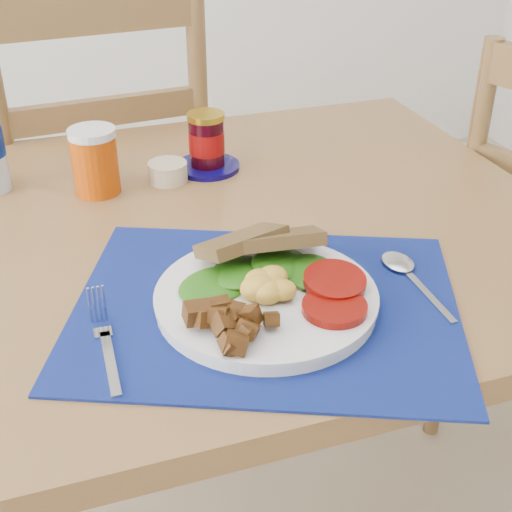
{
  "coord_description": "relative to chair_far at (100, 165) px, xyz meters",
  "views": [
    {
      "loc": [
        -0.09,
        -0.74,
        1.27
      ],
      "look_at": [
        0.16,
        0.0,
        0.8
      ],
      "focal_mm": 50.0,
      "sensor_mm": 36.0,
      "label": 1
    }
  ],
  "objects": [
    {
      "name": "juice_glass",
      "position": [
        -0.05,
        -0.42,
        0.18
      ],
      "size": [
        0.08,
        0.08,
        0.1
      ],
      "primitive_type": "cylinder",
      "color": "#B03D04",
      "rests_on": "table"
    },
    {
      "name": "jam_on_saucer",
      "position": [
        0.15,
        -0.39,
        0.18
      ],
      "size": [
        0.12,
        0.12,
        0.1
      ],
      "color": "#090449",
      "rests_on": "table"
    },
    {
      "name": "ramekin",
      "position": [
        0.07,
        -0.42,
        0.15
      ],
      "size": [
        0.07,
        0.07,
        0.03
      ],
      "primitive_type": "cylinder",
      "color": "#C2AD8E",
      "rests_on": "table"
    },
    {
      "name": "fork",
      "position": [
        -0.1,
        -0.85,
        0.14
      ],
      "size": [
        0.02,
        0.17,
        0.0
      ],
      "rotation": [
        0.0,
        0.0,
        -0.03
      ],
      "color": "#B2B5BA",
      "rests_on": "placemat"
    },
    {
      "name": "table",
      "position": [
        -0.05,
        -0.59,
        0.05
      ],
      "size": [
        1.4,
        0.9,
        0.75
      ],
      "color": "brown",
      "rests_on": "ground"
    },
    {
      "name": "placemat",
      "position": [
        0.11,
        -0.83,
        0.13
      ],
      "size": [
        0.59,
        0.54,
        0.0
      ],
      "primitive_type": "cube",
      "rotation": [
        0.0,
        0.0,
        -0.4
      ],
      "color": "black",
      "rests_on": "table"
    },
    {
      "name": "breakfast_plate",
      "position": [
        0.1,
        -0.83,
        0.16
      ],
      "size": [
        0.28,
        0.28,
        0.07
      ],
      "rotation": [
        0.0,
        0.0,
        0.14
      ],
      "color": "silver",
      "rests_on": "placemat"
    },
    {
      "name": "chair_far",
      "position": [
        0.0,
        0.0,
        0.0
      ],
      "size": [
        0.49,
        0.47,
        1.24
      ],
      "rotation": [
        0.0,
        0.0,
        3.22
      ],
      "color": "#53351E",
      "rests_on": "ground"
    },
    {
      "name": "spoon",
      "position": [
        0.31,
        -0.83,
        0.14
      ],
      "size": [
        0.04,
        0.17,
        0.01
      ],
      "rotation": [
        0.0,
        0.0,
        -0.02
      ],
      "color": "#B2B5BA",
      "rests_on": "placemat"
    }
  ]
}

